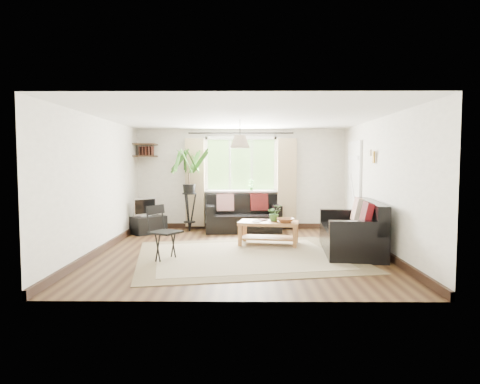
{
  "coord_description": "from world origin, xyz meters",
  "views": [
    {
      "loc": [
        0.07,
        -7.59,
        1.61
      ],
      "look_at": [
        0.0,
        0.4,
        1.05
      ],
      "focal_mm": 32.0,
      "sensor_mm": 36.0,
      "label": 1
    }
  ],
  "objects_px": {
    "tv_stand": "(149,225)",
    "palm_stand": "(189,190)",
    "sofa_right": "(351,228)",
    "folding_chair": "(166,233)",
    "coffee_table": "(269,233)",
    "sofa_back": "(243,214)"
  },
  "relations": [
    {
      "from": "tv_stand",
      "to": "folding_chair",
      "type": "xyz_separation_m",
      "value": [
        0.87,
        -2.63,
        0.25
      ]
    },
    {
      "from": "folding_chair",
      "to": "sofa_right",
      "type": "bearing_deg",
      "value": -47.95
    },
    {
      "from": "palm_stand",
      "to": "folding_chair",
      "type": "distance_m",
      "value": 3.04
    },
    {
      "from": "sofa_back",
      "to": "sofa_right",
      "type": "relative_size",
      "value": 0.92
    },
    {
      "from": "sofa_back",
      "to": "coffee_table",
      "type": "distance_m",
      "value": 1.72
    },
    {
      "from": "sofa_right",
      "to": "folding_chair",
      "type": "relative_size",
      "value": 2.07
    },
    {
      "from": "coffee_table",
      "to": "folding_chair",
      "type": "distance_m",
      "value": 2.21
    },
    {
      "from": "palm_stand",
      "to": "folding_chair",
      "type": "bearing_deg",
      "value": -90.15
    },
    {
      "from": "tv_stand",
      "to": "palm_stand",
      "type": "height_order",
      "value": "palm_stand"
    },
    {
      "from": "sofa_back",
      "to": "tv_stand",
      "type": "bearing_deg",
      "value": -176.19
    },
    {
      "from": "sofa_back",
      "to": "sofa_right",
      "type": "bearing_deg",
      "value": -54.77
    },
    {
      "from": "sofa_right",
      "to": "palm_stand",
      "type": "xyz_separation_m",
      "value": [
        -3.17,
        2.35,
        0.53
      ]
    },
    {
      "from": "sofa_back",
      "to": "tv_stand",
      "type": "distance_m",
      "value": 2.16
    },
    {
      "from": "sofa_back",
      "to": "folding_chair",
      "type": "relative_size",
      "value": 1.9
    },
    {
      "from": "sofa_right",
      "to": "folding_chair",
      "type": "bearing_deg",
      "value": -73.2
    },
    {
      "from": "tv_stand",
      "to": "palm_stand",
      "type": "xyz_separation_m",
      "value": [
        0.87,
        0.37,
        0.77
      ]
    },
    {
      "from": "coffee_table",
      "to": "folding_chair",
      "type": "relative_size",
      "value": 1.26
    },
    {
      "from": "sofa_back",
      "to": "sofa_right",
      "type": "distance_m",
      "value": 3.0
    },
    {
      "from": "sofa_back",
      "to": "sofa_right",
      "type": "height_order",
      "value": "sofa_right"
    },
    {
      "from": "tv_stand",
      "to": "folding_chair",
      "type": "height_order",
      "value": "folding_chair"
    },
    {
      "from": "coffee_table",
      "to": "folding_chair",
      "type": "bearing_deg",
      "value": -143.31
    },
    {
      "from": "sofa_back",
      "to": "palm_stand",
      "type": "distance_m",
      "value": 1.37
    }
  ]
}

